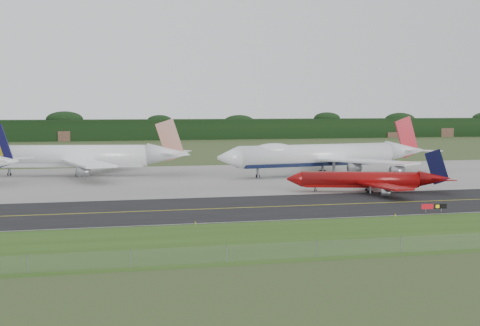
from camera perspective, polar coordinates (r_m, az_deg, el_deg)
name	(u,v)px	position (r m, az deg, el deg)	size (l,w,h in m)	color
ground	(320,202)	(138.89, 6.82, -3.32)	(600.00, 600.00, 0.00)	#3C4922
grass_verge	(398,233)	(107.14, 13.29, -5.84)	(400.00, 30.00, 0.01)	#2B4C16
taxiway	(327,205)	(135.18, 7.41, -3.55)	(400.00, 32.00, 0.02)	black
apron	(257,177)	(187.24, 1.46, -1.19)	(400.00, 78.00, 0.01)	gray
taxiway_centreline	(327,205)	(135.18, 7.41, -3.54)	(400.00, 0.40, 0.00)	yellow
taxiway_edge_line	(358,217)	(120.98, 10.00, -4.56)	(400.00, 0.25, 0.00)	silver
perimeter_fence	(441,243)	(95.71, 16.80, -6.53)	(320.00, 0.10, 320.00)	slate
horizon_treeline	(163,130)	(405.88, -6.56, 2.79)	(700.00, 25.00, 12.00)	black
jet_ba_747	(324,155)	(192.90, 7.15, 0.66)	(66.72, 54.71, 16.80)	white
jet_red_737	(369,180)	(156.19, 10.93, -1.45)	(36.56, 29.11, 10.06)	maroon
jet_star_tail	(81,157)	(194.82, -13.44, 0.52)	(61.55, 50.82, 16.28)	white
taxiway_sign	(434,206)	(129.12, 16.22, -3.58)	(4.90, 0.59, 1.63)	slate
edge_marker_left	(195,223)	(111.76, -3.82, -5.16)	(0.16, 0.16, 0.50)	yellow
edge_marker_center	(395,215)	(122.88, 13.12, -4.36)	(0.16, 0.16, 0.50)	yellow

